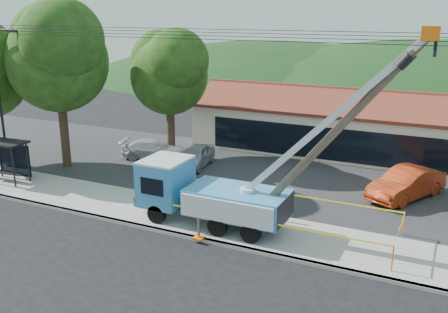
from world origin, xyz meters
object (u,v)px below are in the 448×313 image
object	(u,v)px
utility_truck	(210,192)
car_white	(155,160)
leaning_pole	(334,134)
bus_shelter	(7,152)
car_silver	(196,167)
car_red	(405,200)

from	to	relation	value
utility_truck	car_white	xyz separation A→B (m)	(-8.52, 8.17, -1.75)
leaning_pole	bus_shelter	distance (m)	19.54
leaning_pole	bus_shelter	xyz separation A→B (m)	(-19.28, 0.17, -3.18)
car_silver	car_white	distance (m)	3.45
car_red	car_white	distance (m)	16.59
utility_truck	leaning_pole	bearing A→B (deg)	2.17
car_white	utility_truck	bearing A→B (deg)	-151.48
bus_shelter	leaning_pole	bearing A→B (deg)	-4.72
leaning_pole	car_silver	distance (m)	14.12
utility_truck	leaning_pole	xyz separation A→B (m)	(5.62, 0.21, 3.38)
leaning_pole	car_red	world-z (taller)	leaning_pole
bus_shelter	car_silver	distance (m)	11.53
car_silver	car_red	xyz separation A→B (m)	(13.14, -0.16, 0.00)
bus_shelter	car_white	world-z (taller)	bus_shelter
utility_truck	bus_shelter	size ratio (longest dim) A/B	4.82
leaning_pole	bus_shelter	size ratio (longest dim) A/B	3.50
car_red	car_white	world-z (taller)	car_red
utility_truck	car_silver	distance (m)	9.52
car_silver	car_white	world-z (taller)	car_silver
utility_truck	leaning_pole	distance (m)	6.56
bus_shelter	car_white	distance (m)	9.53
car_silver	leaning_pole	bearing A→B (deg)	-43.43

